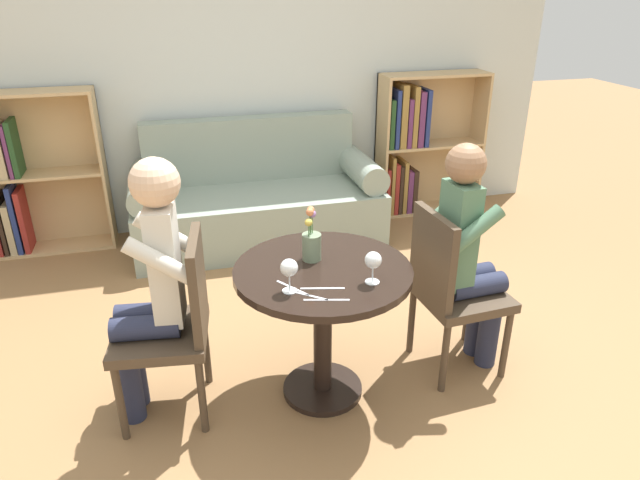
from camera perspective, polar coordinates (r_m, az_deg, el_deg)
ground_plane at (r=3.01m, az=0.26°, el=-14.81°), size 16.00×16.00×0.00m
back_wall at (r=4.66m, az=-7.79°, el=17.64°), size 5.20×0.05×2.70m
round_table at (r=2.69m, az=0.28°, el=-5.92°), size 0.83×0.83×0.70m
couch at (r=4.50m, az=-6.28°, el=3.77°), size 1.88×0.80×0.92m
bookshelf_left at (r=4.75m, az=-27.66°, el=5.61°), size 0.91×0.28×1.20m
bookshelf_right at (r=5.05m, az=9.47°, el=9.28°), size 0.91×0.28×1.20m
chair_left at (r=2.70m, az=-14.29°, el=-7.83°), size 0.47×0.47×0.90m
chair_right at (r=2.97m, az=12.91°, el=-4.49°), size 0.44×0.44×0.90m
person_left at (r=2.63m, az=-16.57°, el=-4.41°), size 0.45×0.38×1.26m
person_right at (r=2.95m, az=14.67°, el=-1.59°), size 0.43×0.36×1.23m
wine_glass_left at (r=2.38m, az=-3.11°, el=-2.90°), size 0.08×0.08×0.15m
wine_glass_right at (r=2.46m, az=5.34°, el=-2.13°), size 0.07×0.07×0.15m
flower_vase at (r=2.66m, az=-0.86°, el=-0.20°), size 0.09×0.09×0.26m
knife_left_setting at (r=2.45m, az=0.26°, el=-4.86°), size 0.19×0.06×0.00m
fork_left_setting at (r=2.40m, az=-1.27°, el=-5.53°), size 0.15×0.13×0.00m
knife_right_setting at (r=2.45m, az=-2.74°, el=-4.82°), size 0.11×0.16×0.00m
fork_right_setting at (r=2.36m, az=0.66°, el=-6.01°), size 0.19×0.06×0.00m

